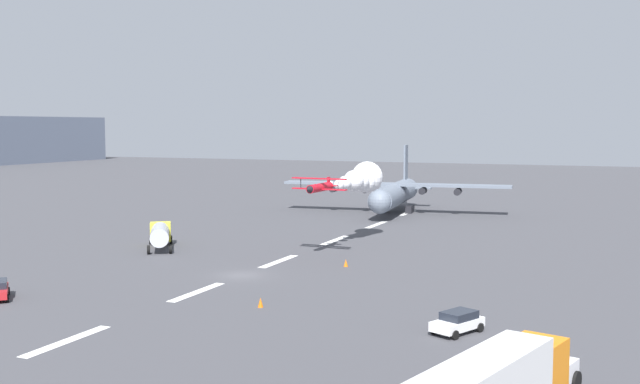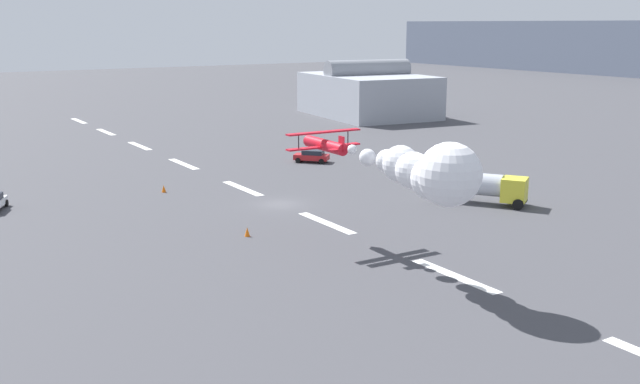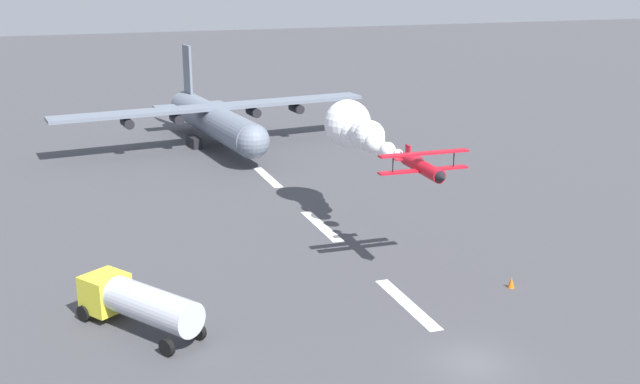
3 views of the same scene
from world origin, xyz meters
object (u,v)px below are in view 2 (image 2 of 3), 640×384
traffic_cone_near (164,189)px  traffic_cone_far (247,232)px  stunt_biplane_red (425,171)px  airport_staff_sedan (312,156)px  fuel_tanker_truck (482,185)px

traffic_cone_near → traffic_cone_far: size_ratio=1.00×
stunt_biplane_red → airport_staff_sedan: (-41.14, 17.13, -6.88)m
fuel_tanker_truck → traffic_cone_near: fuel_tanker_truck is taller
fuel_tanker_truck → traffic_cone_near: (-20.67, -23.85, -1.36)m
stunt_biplane_red → traffic_cone_far: 18.50m
airport_staff_sedan → traffic_cone_near: size_ratio=5.72×
fuel_tanker_truck → airport_staff_sedan: bearing=-174.8°
fuel_tanker_truck → stunt_biplane_red: bearing=-53.5°
airport_staff_sedan → traffic_cone_far: size_ratio=5.72×
airport_staff_sedan → traffic_cone_far: (24.70, -21.45, -0.44)m
traffic_cone_far → stunt_biplane_red: bearing=14.7°
stunt_biplane_red → fuel_tanker_truck: bearing=126.5°
fuel_tanker_truck → traffic_cone_far: bearing=-94.7°
stunt_biplane_red → traffic_cone_far: size_ratio=26.17×
fuel_tanker_truck → traffic_cone_near: bearing=-130.9°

